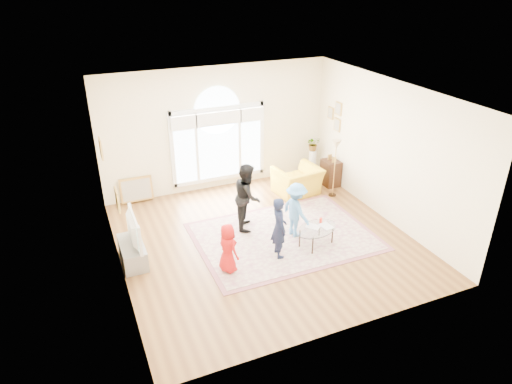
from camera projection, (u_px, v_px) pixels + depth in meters
name	position (u px, v px, depth m)	size (l,w,h in m)	color
ground	(265.00, 240.00, 9.88)	(6.00, 6.00, 0.00)	brown
room_shell	(220.00, 132.00, 11.53)	(6.00, 6.00, 6.00)	beige
area_rug	(284.00, 236.00, 10.00)	(3.60, 2.60, 0.02)	#BFB794
rug_border	(284.00, 236.00, 10.00)	(3.80, 2.80, 0.01)	#894E55
tv_console	(133.00, 253.00, 9.07)	(0.45, 1.00, 0.42)	gray
television	(130.00, 230.00, 8.84)	(0.17, 1.09, 0.63)	black
coffee_table	(317.00, 229.00, 9.52)	(1.14, 0.92, 0.54)	silver
armchair	(297.00, 181.00, 11.78)	(1.10, 0.96, 0.71)	gold
side_cabinet	(331.00, 173.00, 12.26)	(0.40, 0.50, 0.70)	black
floor_lamp	(336.00, 149.00, 11.26)	(0.32, 0.32, 1.51)	black
plant_pedestal	(312.00, 162.00, 12.94)	(0.20, 0.20, 0.70)	white
potted_plant	(313.00, 144.00, 12.70)	(0.36, 0.32, 0.41)	#33722D
leaning_picture	(138.00, 202.00, 11.49)	(0.80, 0.05, 0.62)	tan
child_red	(228.00, 248.00, 8.65)	(0.49, 0.32, 1.00)	red
child_navy	(279.00, 227.00, 9.05)	(0.47, 0.31, 1.29)	#151D37
child_black	(248.00, 196.00, 10.04)	(0.74, 0.57, 1.52)	black
child_blue	(296.00, 210.00, 9.77)	(0.80, 0.46, 1.23)	#4D8BC9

